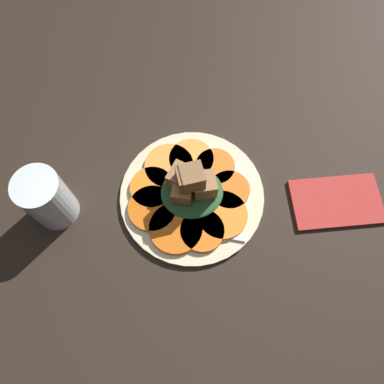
# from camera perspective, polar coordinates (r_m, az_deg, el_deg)

# --- Properties ---
(table_slab) EXTENTS (1.20, 1.20, 0.02)m
(table_slab) POSITION_cam_1_polar(r_m,az_deg,el_deg) (0.70, 0.00, -0.97)
(table_slab) COLOR black
(table_slab) RESTS_ON ground
(plate) EXTENTS (0.26, 0.26, 0.01)m
(plate) POSITION_cam_1_polar(r_m,az_deg,el_deg) (0.68, 0.00, -0.50)
(plate) COLOR beige
(plate) RESTS_ON table_slab
(carrot_slice_0) EXTENTS (0.08, 0.08, 0.01)m
(carrot_slice_0) POSITION_cam_1_polar(r_m,az_deg,el_deg) (0.65, 1.56, -5.90)
(carrot_slice_0) COLOR orange
(carrot_slice_0) RESTS_ON plate
(carrot_slice_1) EXTENTS (0.09, 0.09, 0.01)m
(carrot_slice_1) POSITION_cam_1_polar(r_m,az_deg,el_deg) (0.66, 4.63, -3.50)
(carrot_slice_1) COLOR orange
(carrot_slice_1) RESTS_ON plate
(carrot_slice_2) EXTENTS (0.07, 0.07, 0.01)m
(carrot_slice_2) POSITION_cam_1_polar(r_m,az_deg,el_deg) (0.68, 5.70, 0.40)
(carrot_slice_2) COLOR orange
(carrot_slice_2) RESTS_ON plate
(carrot_slice_3) EXTENTS (0.07, 0.07, 0.01)m
(carrot_slice_3) POSITION_cam_1_polar(r_m,az_deg,el_deg) (0.70, 3.53, 3.86)
(carrot_slice_3) COLOR orange
(carrot_slice_3) RESTS_ON plate
(carrot_slice_4) EXTENTS (0.08, 0.08, 0.01)m
(carrot_slice_4) POSITION_cam_1_polar(r_m,az_deg,el_deg) (0.70, -0.10, 5.02)
(carrot_slice_4) COLOR #F9953A
(carrot_slice_4) RESTS_ON plate
(carrot_slice_5) EXTENTS (0.09, 0.09, 0.01)m
(carrot_slice_5) POSITION_cam_1_polar(r_m,az_deg,el_deg) (0.70, -3.49, 3.96)
(carrot_slice_5) COLOR orange
(carrot_slice_5) RESTS_ON plate
(carrot_slice_6) EXTENTS (0.08, 0.08, 0.01)m
(carrot_slice_6) POSITION_cam_1_polar(r_m,az_deg,el_deg) (0.68, -6.10, 0.70)
(carrot_slice_6) COLOR orange
(carrot_slice_6) RESTS_ON plate
(carrot_slice_7) EXTENTS (0.09, 0.09, 0.01)m
(carrot_slice_7) POSITION_cam_1_polar(r_m,az_deg,el_deg) (0.67, -6.08, -2.52)
(carrot_slice_7) COLOR #D45E12
(carrot_slice_7) RESTS_ON plate
(carrot_slice_8) EXTENTS (0.09, 0.09, 0.01)m
(carrot_slice_8) POSITION_cam_1_polar(r_m,az_deg,el_deg) (0.65, -2.47, -5.50)
(carrot_slice_8) COLOR #D66014
(carrot_slice_8) RESTS_ON plate
(center_pile) EXTENTS (0.11, 0.10, 0.09)m
(center_pile) POSITION_cam_1_polar(r_m,az_deg,el_deg) (0.65, -0.13, 0.86)
(center_pile) COLOR #235128
(center_pile) RESTS_ON plate
(fork) EXTENTS (0.17, 0.06, 0.00)m
(fork) POSITION_cam_1_polar(r_m,az_deg,el_deg) (0.65, 0.23, -5.72)
(fork) COLOR silver
(fork) RESTS_ON plate
(water_glass) EXTENTS (0.08, 0.08, 0.12)m
(water_glass) POSITION_cam_1_polar(r_m,az_deg,el_deg) (0.67, -21.20, -0.99)
(water_glass) COLOR silver
(water_glass) RESTS_ON table_slab
(napkin) EXTENTS (0.16, 0.10, 0.01)m
(napkin) POSITION_cam_1_polar(r_m,az_deg,el_deg) (0.73, 21.14, -1.36)
(napkin) COLOR #B2332D
(napkin) RESTS_ON table_slab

